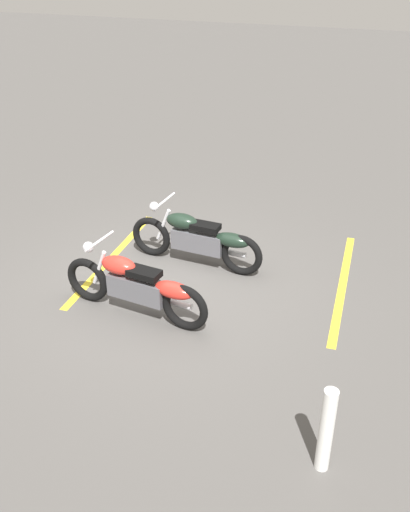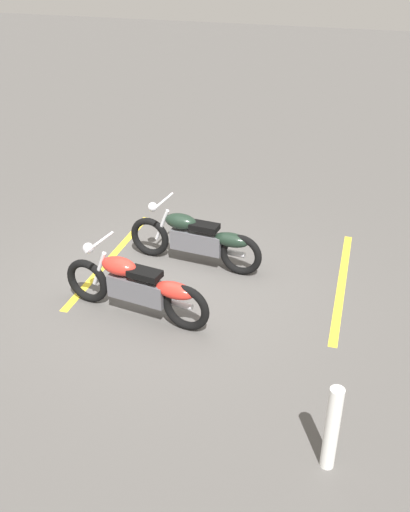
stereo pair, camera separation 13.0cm
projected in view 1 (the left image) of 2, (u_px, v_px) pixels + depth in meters
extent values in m
plane|color=#514F4C|center=(166.00, 287.00, 8.47)|extent=(60.00, 60.00, 0.00)
torus|color=black|center=(88.00, 280.00, 8.00)|extent=(0.68, 0.17, 0.67)
torus|color=black|center=(185.00, 308.00, 7.39)|extent=(0.68, 0.17, 0.67)
cube|color=#59595E|center=(137.00, 289.00, 7.64)|extent=(0.86, 0.30, 0.32)
ellipsoid|color=red|center=(119.00, 265.00, 7.59)|extent=(0.54, 0.33, 0.24)
ellipsoid|color=red|center=(174.00, 290.00, 7.35)|extent=(0.58, 0.29, 0.22)
cube|color=black|center=(144.00, 273.00, 7.45)|extent=(0.46, 0.28, 0.09)
cylinder|color=silver|center=(99.00, 268.00, 7.78)|extent=(0.27, 0.08, 0.56)
cylinder|color=silver|center=(99.00, 241.00, 7.56)|extent=(0.09, 0.62, 0.04)
sphere|color=silver|center=(88.00, 247.00, 7.70)|extent=(0.15, 0.15, 0.15)
cylinder|color=silver|center=(168.00, 301.00, 7.67)|extent=(0.71, 0.16, 0.09)
torus|color=black|center=(151.00, 236.00, 9.17)|extent=(0.67, 0.14, 0.67)
torus|color=black|center=(242.00, 255.00, 8.63)|extent=(0.67, 0.14, 0.67)
cube|color=#59595E|center=(198.00, 241.00, 8.84)|extent=(0.85, 0.26, 0.32)
ellipsoid|color=black|center=(182.00, 221.00, 8.79)|extent=(0.53, 0.30, 0.24)
ellipsoid|color=black|center=(232.00, 240.00, 8.57)|extent=(0.57, 0.27, 0.22)
cube|color=black|center=(205.00, 227.00, 8.66)|extent=(0.45, 0.26, 0.09)
cylinder|color=silver|center=(163.00, 224.00, 8.96)|extent=(0.27, 0.07, 0.56)
cylinder|color=silver|center=(165.00, 200.00, 8.74)|extent=(0.06, 0.62, 0.04)
sphere|color=silver|center=(154.00, 207.00, 8.88)|extent=(0.15, 0.15, 0.15)
cylinder|color=silver|center=(225.00, 251.00, 8.89)|extent=(0.70, 0.12, 0.09)
cylinder|color=white|center=(326.00, 431.00, 5.33)|extent=(0.14, 0.14, 0.98)
cube|color=yellow|center=(112.00, 257.00, 9.26)|extent=(0.34, 3.20, 0.01)
cube|color=yellow|center=(343.00, 285.00, 8.51)|extent=(0.34, 3.20, 0.01)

